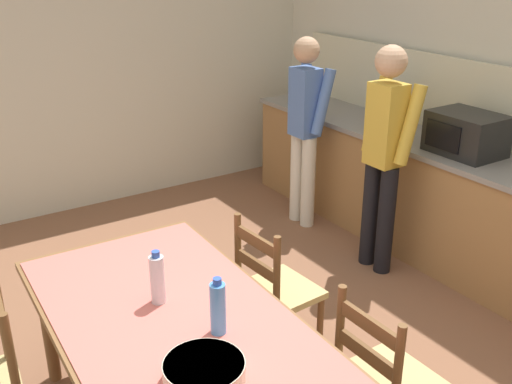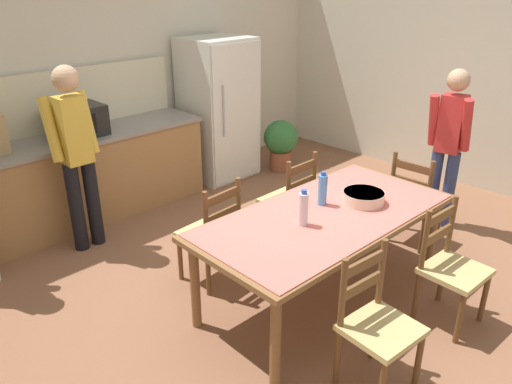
% 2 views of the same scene
% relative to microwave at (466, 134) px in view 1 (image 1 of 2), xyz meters
% --- Properties ---
extents(wall_left, '(0.12, 5.20, 2.90)m').
position_rel_microwave_xyz_m(wall_left, '(-2.72, -2.21, 0.39)').
color(wall_left, beige).
rests_on(wall_left, ground).
extents(kitchen_counter, '(3.55, 0.66, 0.91)m').
position_rel_microwave_xyz_m(kitchen_counter, '(-0.46, 0.02, -0.60)').
color(kitchen_counter, '#9E7042').
rests_on(kitchen_counter, ground).
extents(counter_splashback, '(3.51, 0.03, 0.60)m').
position_rel_microwave_xyz_m(counter_splashback, '(-0.46, 0.33, 0.15)').
color(counter_splashback, beige).
rests_on(counter_splashback, kitchen_counter).
extents(microwave, '(0.50, 0.39, 0.30)m').
position_rel_microwave_xyz_m(microwave, '(0.00, 0.00, 0.00)').
color(microwave, black).
rests_on(microwave, kitchen_counter).
extents(paper_bag, '(0.24, 0.16, 0.36)m').
position_rel_microwave_xyz_m(paper_bag, '(-0.80, -0.01, 0.03)').
color(paper_bag, tan).
rests_on(paper_bag, kitchen_counter).
extents(dining_table, '(2.09, 1.06, 0.75)m').
position_rel_microwave_xyz_m(dining_table, '(0.62, -2.61, -0.38)').
color(dining_table, brown).
rests_on(dining_table, ground).
extents(bottle_near_centre, '(0.07, 0.07, 0.27)m').
position_rel_microwave_xyz_m(bottle_near_centre, '(0.36, -2.60, -0.19)').
color(bottle_near_centre, silver).
rests_on(bottle_near_centre, dining_table).
extents(bottle_off_centre, '(0.07, 0.07, 0.27)m').
position_rel_microwave_xyz_m(bottle_off_centre, '(0.73, -2.48, -0.19)').
color(bottle_off_centre, '#4C8ED6').
rests_on(bottle_off_centre, dining_table).
extents(serving_bowl, '(0.32, 0.32, 0.09)m').
position_rel_microwave_xyz_m(serving_bowl, '(0.98, -2.69, -0.26)').
color(serving_bowl, beige).
rests_on(serving_bowl, dining_table).
extents(chair_side_far_left, '(0.45, 0.43, 0.91)m').
position_rel_microwave_xyz_m(chair_side_far_left, '(0.18, -1.80, -0.62)').
color(chair_side_far_left, brown).
rests_on(chair_side_far_left, ground).
extents(chair_side_far_right, '(0.43, 0.41, 0.91)m').
position_rel_microwave_xyz_m(chair_side_far_right, '(1.11, -1.82, -0.62)').
color(chair_side_far_right, brown).
rests_on(chair_side_far_right, ground).
extents(person_at_sink, '(0.41, 0.28, 1.64)m').
position_rel_microwave_xyz_m(person_at_sink, '(-1.25, -0.50, -0.14)').
color(person_at_sink, silver).
rests_on(person_at_sink, ground).
extents(person_at_counter, '(0.43, 0.29, 1.70)m').
position_rel_microwave_xyz_m(person_at_counter, '(-0.29, -0.52, -0.10)').
color(person_at_counter, black).
rests_on(person_at_counter, ground).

